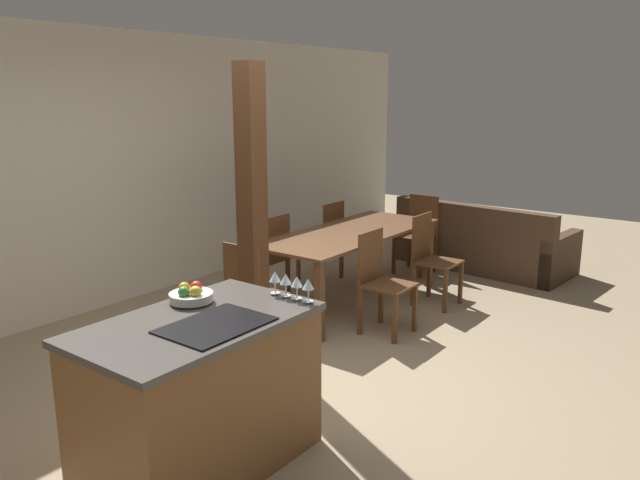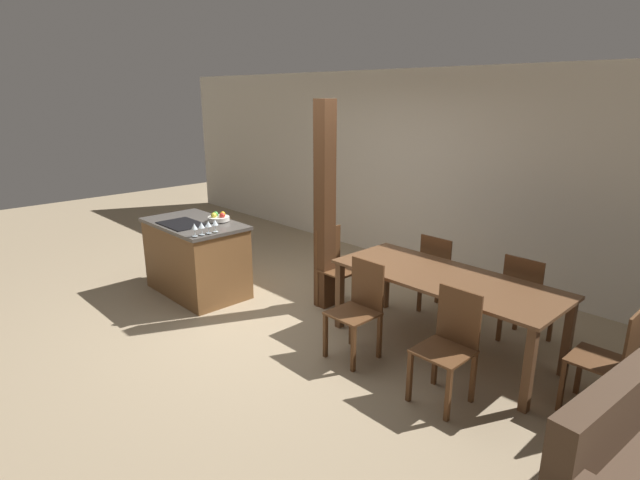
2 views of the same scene
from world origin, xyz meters
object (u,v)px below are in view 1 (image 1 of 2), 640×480
Objects in this scene: kitchen_island at (200,395)px; timber_post at (252,215)px; dining_chair_far_left at (269,257)px; dining_table at (350,240)px; wine_glass_near at (308,285)px; dining_chair_head_end at (252,293)px; wine_glass_far at (286,280)px; fruit_bowl at (191,295)px; dining_chair_far_right at (325,239)px; couch at (483,246)px; wine_glass_end at (275,277)px; wine_glass_middle at (297,282)px; dining_chair_near_right at (431,258)px; dining_chair_foot_end at (418,232)px; dining_chair_near_left at (381,280)px.

kitchen_island is 0.57× the size of timber_post.
dining_chair_far_left is 0.39× the size of timber_post.
dining_chair_far_left is (-0.48, 0.66, -0.18)m from dining_table.
dining_chair_head_end is (0.86, 1.27, -0.53)m from wine_glass_near.
wine_glass_near is at bearing -90.00° from wine_glass_far.
dining_chair_far_right is at bearing 23.41° from fruit_bowl.
wine_glass_end is at bearing 100.96° from couch.
dining_table is at bearing 27.25° from wine_glass_middle.
wine_glass_middle is at bearing 90.00° from wine_glass_near.
kitchen_island is 0.82m from wine_glass_far.
fruit_bowl is 0.28× the size of dining_chair_far_left.
timber_post is (1.37, 0.85, 0.71)m from kitchen_island.
dining_chair_near_right and dining_chair_head_end have the same top height.
fruit_bowl reaches higher than dining_table.
wine_glass_end is 0.06× the size of dining_table.
kitchen_island reaches higher than dining_table.
wine_glass_far reaches higher than dining_chair_foot_end.
timber_post reaches higher than wine_glass_far.
dining_table is 1.60m from timber_post.
dining_table is at bearing -90.00° from dining_chair_head_end.
dining_chair_near_left is at bearing 18.44° from wine_glass_near.
wine_glass_middle is 0.15× the size of dining_chair_near_left.
fruit_bowl reaches higher than dining_chair_head_end.
dining_chair_foot_end is (0.96, 0.66, 0.00)m from dining_chair_near_right.
dining_table is (2.31, 1.10, -0.35)m from wine_glass_far.
timber_post reaches higher than kitchen_island.
timber_post reaches higher than couch.
dining_table is at bearing 23.80° from wine_glass_end.
dining_chair_far_left is at bearing 36.41° from timber_post.
wine_glass_far reaches higher than fruit_bowl.
dining_chair_far_left is (1.82, 1.85, -0.53)m from wine_glass_middle.
timber_post is (0.79, 1.00, 0.16)m from wine_glass_far.
dining_table is 0.84m from dining_chair_far_right.
dining_chair_far_right and dining_chair_foot_end have the same top height.
wine_glass_near is at bearing 145.88° from dining_chair_head_end.
kitchen_island is 0.81m from wine_glass_end.
kitchen_island is at bearing -126.95° from fruit_bowl.
wine_glass_far reaches higher than dining_chair_near_left.
wine_glass_end is at bearing -74.82° from dining_chair_foot_end.
dining_chair_far_right is at bearing -124.63° from dining_chair_foot_end.
couch is at bearing 142.19° from dining_chair_far_right.
wine_glass_far is 0.15× the size of dining_chair_near_left.
wine_glass_near reaches higher than dining_chair_foot_end.
dining_table is 2.17m from couch.
wine_glass_near and wine_glass_middle have the same top height.
wine_glass_end is at bearing -36.46° from fruit_bowl.
dining_chair_foot_end is 3.04m from timber_post.
dining_chair_foot_end is at bearing 18.75° from wine_glass_near.
wine_glass_near and wine_glass_end have the same top height.
kitchen_island is at bearing 158.18° from wine_glass_middle.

